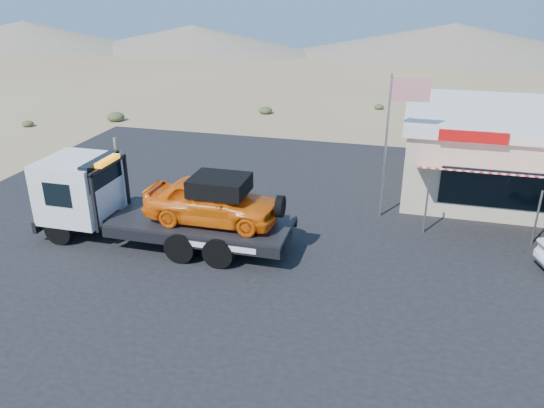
% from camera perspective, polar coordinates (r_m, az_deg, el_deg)
% --- Properties ---
extents(ground, '(120.00, 120.00, 0.00)m').
position_cam_1_polar(ground, '(19.89, -3.14, -5.03)').
color(ground, '#896F4E').
rests_on(ground, ground).
extents(asphalt_lot, '(32.00, 24.00, 0.02)m').
position_cam_1_polar(asphalt_lot, '(22.05, 4.21, -2.08)').
color(asphalt_lot, black).
rests_on(asphalt_lot, ground).
extents(tow_truck, '(9.58, 2.84, 3.20)m').
position_cam_1_polar(tow_truck, '(20.24, -12.36, 0.34)').
color(tow_truck, black).
rests_on(tow_truck, asphalt_lot).
extents(jerky_store, '(10.40, 9.97, 3.90)m').
position_cam_1_polar(jerky_store, '(27.12, 24.89, 5.13)').
color(jerky_store, '#C0B491').
rests_on(jerky_store, asphalt_lot).
extents(flagpole, '(1.55, 0.10, 6.00)m').
position_cam_1_polar(flagpole, '(21.89, 12.89, 7.68)').
color(flagpole, '#99999E').
rests_on(flagpole, asphalt_lot).
extents(desert_scrub, '(27.54, 31.95, 0.67)m').
position_cam_1_polar(desert_scrub, '(33.78, -22.77, 5.65)').
color(desert_scrub, '#414726').
rests_on(desert_scrub, ground).
extents(distant_hills, '(126.00, 48.00, 4.20)m').
position_cam_1_polar(distant_hills, '(73.79, 2.98, 17.20)').
color(distant_hills, '#726B59').
rests_on(distant_hills, ground).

